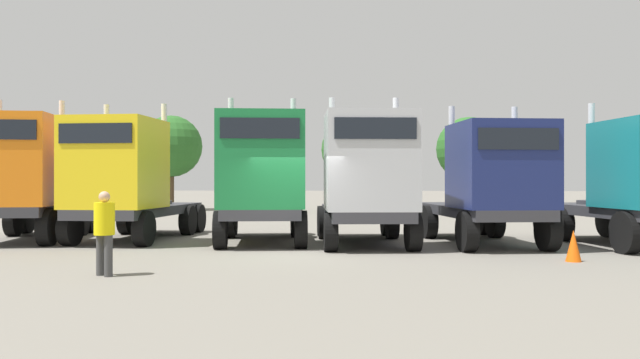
# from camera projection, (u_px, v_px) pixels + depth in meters

# --- Properties ---
(ground) EXTENTS (200.00, 200.00, 0.00)m
(ground) POSITION_uv_depth(u_px,v_px,m) (296.00, 254.00, 16.19)
(ground) COLOR slate
(semi_truck_orange) EXTENTS (3.59, 6.19, 4.40)m
(semi_truck_orange) POSITION_uv_depth(u_px,v_px,m) (21.00, 177.00, 19.02)
(semi_truck_orange) COLOR #333338
(semi_truck_orange) RESTS_ON ground
(semi_truck_yellow) EXTENTS (2.64, 6.32, 4.30)m
(semi_truck_yellow) POSITION_uv_depth(u_px,v_px,m) (124.00, 179.00, 19.15)
(semi_truck_yellow) COLOR #333338
(semi_truck_yellow) RESTS_ON ground
(semi_truck_green) EXTENTS (3.41, 6.03, 4.39)m
(semi_truck_green) POSITION_uv_depth(u_px,v_px,m) (262.00, 177.00, 18.37)
(semi_truck_green) COLOR #333338
(semi_truck_green) RESTS_ON ground
(semi_truck_silver) EXTENTS (3.31, 6.26, 4.33)m
(semi_truck_silver) POSITION_uv_depth(u_px,v_px,m) (367.00, 178.00, 17.80)
(semi_truck_silver) COLOR #333338
(semi_truck_silver) RESTS_ON ground
(semi_truck_navy) EXTENTS (3.58, 6.64, 4.06)m
(semi_truck_navy) POSITION_uv_depth(u_px,v_px,m) (492.00, 183.00, 17.86)
(semi_truck_navy) COLOR #333338
(semi_truck_navy) RESTS_ON ground
(semi_truck_teal) EXTENTS (3.60, 6.19, 4.09)m
(semi_truck_teal) POSITION_uv_depth(u_px,v_px,m) (640.00, 181.00, 17.34)
(semi_truck_teal) COLOR #333338
(semi_truck_teal) RESTS_ON ground
(visitor_in_hivis) EXTENTS (0.55, 0.55, 1.67)m
(visitor_in_hivis) POSITION_uv_depth(u_px,v_px,m) (104.00, 227.00, 12.39)
(visitor_in_hivis) COLOR #3E3E3E
(visitor_in_hivis) RESTS_ON ground
(traffic_cone_near) EXTENTS (0.36, 0.36, 0.73)m
(traffic_cone_near) POSITION_uv_depth(u_px,v_px,m) (573.00, 246.00, 14.59)
(traffic_cone_near) COLOR #F2590C
(traffic_cone_near) RESTS_ON ground
(oak_far_left) EXTENTS (3.91, 3.91, 6.02)m
(oak_far_left) POSITION_uv_depth(u_px,v_px,m) (171.00, 146.00, 40.00)
(oak_far_left) COLOR #4C3823
(oak_far_left) RESTS_ON ground
(oak_far_centre) EXTENTS (3.81, 3.81, 5.68)m
(oak_far_centre) POSITION_uv_depth(u_px,v_px,m) (353.00, 150.00, 38.17)
(oak_far_centre) COLOR #4C3823
(oak_far_centre) RESTS_ON ground
(oak_far_right) EXTENTS (3.87, 3.87, 5.70)m
(oak_far_right) POSITION_uv_depth(u_px,v_px,m) (469.00, 149.00, 37.87)
(oak_far_right) COLOR #4C3823
(oak_far_right) RESTS_ON ground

